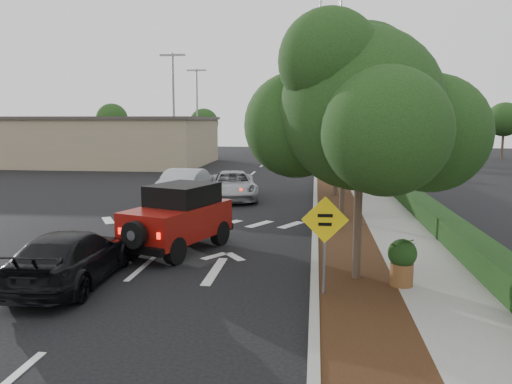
% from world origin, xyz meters
% --- Properties ---
extents(ground, '(120.00, 120.00, 0.00)m').
position_xyz_m(ground, '(0.00, 0.00, 0.00)').
color(ground, black).
rests_on(ground, ground).
extents(curb, '(0.20, 70.00, 0.15)m').
position_xyz_m(curb, '(4.60, 12.00, 0.07)').
color(curb, '#9E9B93').
rests_on(curb, ground).
extents(planting_strip, '(1.80, 70.00, 0.12)m').
position_xyz_m(planting_strip, '(5.60, 12.00, 0.06)').
color(planting_strip, black).
rests_on(planting_strip, ground).
extents(sidewalk, '(2.00, 70.00, 0.12)m').
position_xyz_m(sidewalk, '(7.50, 12.00, 0.06)').
color(sidewalk, gray).
rests_on(sidewalk, ground).
extents(hedge, '(0.80, 70.00, 0.80)m').
position_xyz_m(hedge, '(8.90, 12.00, 0.40)').
color(hedge, black).
rests_on(hedge, ground).
extents(commercial_building, '(22.00, 12.00, 4.00)m').
position_xyz_m(commercial_building, '(-16.00, 30.00, 2.00)').
color(commercial_building, gray).
rests_on(commercial_building, ground).
extents(transmission_tower, '(7.00, 4.00, 28.00)m').
position_xyz_m(transmission_tower, '(6.00, 48.00, 0.00)').
color(transmission_tower, slate).
rests_on(transmission_tower, ground).
extents(street_tree_near, '(3.80, 3.80, 5.92)m').
position_xyz_m(street_tree_near, '(5.60, -0.50, 0.00)').
color(street_tree_near, black).
rests_on(street_tree_near, ground).
extents(street_tree_mid, '(3.20, 3.20, 5.32)m').
position_xyz_m(street_tree_mid, '(5.60, 6.50, 0.00)').
color(street_tree_mid, black).
rests_on(street_tree_mid, ground).
extents(street_tree_far, '(3.40, 3.40, 5.62)m').
position_xyz_m(street_tree_far, '(5.60, 13.00, 0.00)').
color(street_tree_far, black).
rests_on(street_tree_far, ground).
extents(light_pole_a, '(2.00, 0.22, 9.00)m').
position_xyz_m(light_pole_a, '(-6.50, 26.00, 0.00)').
color(light_pole_a, slate).
rests_on(light_pole_a, ground).
extents(light_pole_b, '(2.00, 0.22, 9.00)m').
position_xyz_m(light_pole_b, '(-7.50, 38.00, 0.00)').
color(light_pole_b, slate).
rests_on(light_pole_b, ground).
extents(red_jeep, '(2.84, 4.09, 2.00)m').
position_xyz_m(red_jeep, '(0.56, 2.04, 1.02)').
color(red_jeep, black).
rests_on(red_jeep, ground).
extents(silver_suv_ahead, '(3.20, 5.30, 1.38)m').
position_xyz_m(silver_suv_ahead, '(0.50, 11.91, 0.69)').
color(silver_suv_ahead, '#A3A5AB').
rests_on(silver_suv_ahead, ground).
extents(black_suv_oncoming, '(1.98, 4.55, 1.30)m').
position_xyz_m(black_suv_oncoming, '(-1.24, -1.37, 0.65)').
color(black_suv_oncoming, black).
rests_on(black_suv_oncoming, ground).
extents(silver_sedan_oncoming, '(1.94, 4.86, 1.57)m').
position_xyz_m(silver_sedan_oncoming, '(-1.62, 11.41, 0.79)').
color(silver_sedan_oncoming, '#AEB2B6').
rests_on(silver_sedan_oncoming, ground).
extents(parked_suv, '(4.97, 2.84, 1.59)m').
position_xyz_m(parked_suv, '(-9.90, 26.81, 0.80)').
color(parked_suv, '#ACAFB4').
rests_on(parked_suv, ground).
extents(speed_hump_sign, '(1.03, 0.09, 2.19)m').
position_xyz_m(speed_hump_sign, '(4.80, -1.73, 1.52)').
color(speed_hump_sign, slate).
rests_on(speed_hump_sign, ground).
extents(terracotta_planter, '(0.66, 0.66, 1.16)m').
position_xyz_m(terracotta_planter, '(6.60, -0.94, 0.78)').
color(terracotta_planter, brown).
rests_on(terracotta_planter, ground).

